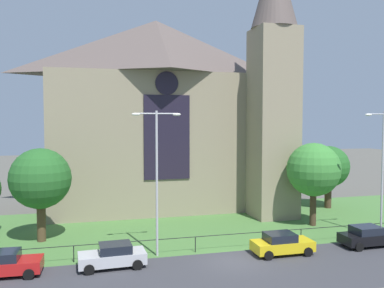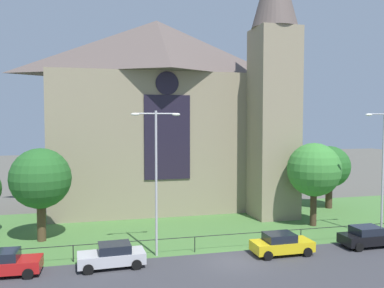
{
  "view_description": "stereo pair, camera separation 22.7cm",
  "coord_description": "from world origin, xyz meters",
  "views": [
    {
      "loc": [
        -9.19,
        -25.07,
        9.38
      ],
      "look_at": [
        -0.77,
        8.0,
        7.35
      ],
      "focal_mm": 38.36,
      "sensor_mm": 36.0,
      "label": 1
    },
    {
      "loc": [
        -8.96,
        -25.12,
        9.38
      ],
      "look_at": [
        -0.77,
        8.0,
        7.35
      ],
      "focal_mm": 38.36,
      "sensor_mm": 36.0,
      "label": 2
    }
  ],
  "objects": [
    {
      "name": "tree_right_far",
      "position": [
        15.48,
        13.18,
        4.38
      ],
      "size": [
        4.34,
        4.34,
        6.6
      ],
      "color": "#423021",
      "rests_on": "ground"
    },
    {
      "name": "streetlamp_near",
      "position": [
        -4.67,
        2.4,
        6.19
      ],
      "size": [
        3.37,
        0.26,
        9.99
      ],
      "color": "#B2B2B7",
      "rests_on": "ground"
    },
    {
      "name": "church_building",
      "position": [
        -1.15,
        18.53,
        10.27
      ],
      "size": [
        23.2,
        16.2,
        26.0
      ],
      "color": "gray",
      "rests_on": "ground"
    },
    {
      "name": "parked_car_red",
      "position": [
        -14.15,
        1.04,
        0.74
      ],
      "size": [
        4.27,
        2.17,
        1.51
      ],
      "rotation": [
        0.0,
        0.0,
        -0.04
      ],
      "color": "#B21919",
      "rests_on": "ground"
    },
    {
      "name": "tree_right_near",
      "position": [
        10.07,
        7.07,
        4.96
      ],
      "size": [
        4.71,
        4.71,
        7.34
      ],
      "color": "#423021",
      "rests_on": "ground"
    },
    {
      "name": "grass_verge",
      "position": [
        0.0,
        8.0,
        0.0
      ],
      "size": [
        120.0,
        20.0,
        0.01
      ],
      "primitive_type": "cube",
      "color": "#477538",
      "rests_on": "ground"
    },
    {
      "name": "parked_car_silver",
      "position": [
        -7.76,
        0.92,
        0.74
      ],
      "size": [
        4.27,
        2.17,
        1.51
      ],
      "rotation": [
        0.0,
        0.0,
        3.18
      ],
      "color": "#B7B7BC",
      "rests_on": "ground"
    },
    {
      "name": "tree_left_near",
      "position": [
        -12.77,
        7.98,
        4.84
      ],
      "size": [
        4.64,
        4.64,
        7.21
      ],
      "color": "#4C3823",
      "rests_on": "ground"
    },
    {
      "name": "streetlamp_far",
      "position": [
        13.34,
        2.4,
        6.2
      ],
      "size": [
        3.37,
        0.26,
        10.01
      ],
      "color": "#B2B2B7",
      "rests_on": "ground"
    },
    {
      "name": "parked_car_black",
      "position": [
        10.84,
        0.69,
        0.74
      ],
      "size": [
        4.22,
        2.05,
        1.51
      ],
      "rotation": [
        0.0,
        0.0,
        0.01
      ],
      "color": "black",
      "rests_on": "ground"
    },
    {
      "name": "iron_railing",
      "position": [
        -1.93,
        2.5,
        0.98
      ],
      "size": [
        33.18,
        0.07,
        1.13
      ],
      "color": "black",
      "rests_on": "ground"
    },
    {
      "name": "parked_car_yellow",
      "position": [
        3.8,
        0.59,
        0.74
      ],
      "size": [
        4.22,
        2.05,
        1.51
      ],
      "rotation": [
        0.0,
        0.0,
        0.01
      ],
      "color": "gold",
      "rests_on": "ground"
    },
    {
      "name": "ground",
      "position": [
        0.0,
        10.0,
        0.0
      ],
      "size": [
        160.0,
        160.0,
        0.0
      ],
      "primitive_type": "plane",
      "color": "#56544C"
    },
    {
      "name": "road_asphalt",
      "position": [
        0.0,
        -2.0,
        0.0
      ],
      "size": [
        120.0,
        8.0,
        0.01
      ],
      "primitive_type": "cube",
      "color": "#38383D",
      "rests_on": "ground"
    }
  ]
}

